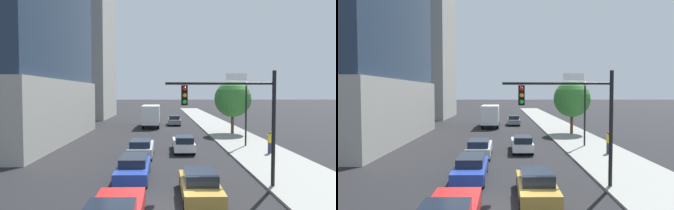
{
  "view_description": "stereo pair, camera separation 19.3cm",
  "coord_description": "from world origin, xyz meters",
  "views": [
    {
      "loc": [
        -0.12,
        -12.3,
        5.14
      ],
      "look_at": [
        0.25,
        8.4,
        4.25
      ],
      "focal_mm": 30.85,
      "sensor_mm": 36.0,
      "label": 1
    },
    {
      "loc": [
        0.08,
        -12.3,
        5.14
      ],
      "look_at": [
        0.25,
        8.4,
        4.25
      ],
      "focal_mm": 30.85,
      "sensor_mm": 36.0,
      "label": 2
    }
  ],
  "objects": [
    {
      "name": "car_gray",
      "position": [
        1.66,
        33.12,
        0.75
      ],
      "size": [
        1.92,
        4.27,
        1.53
      ],
      "color": "slate",
      "rests_on": "ground"
    },
    {
      "name": "box_truck",
      "position": [
        -1.86,
        30.66,
        1.85
      ],
      "size": [
        2.45,
        7.66,
        3.27
      ],
      "color": "#1E4799",
      "rests_on": "ground"
    },
    {
      "name": "car_blue",
      "position": [
        -1.86,
        4.64,
        0.69
      ],
      "size": [
        1.82,
        4.54,
        1.38
      ],
      "color": "#233D9E",
      "rests_on": "ground"
    },
    {
      "name": "street_lamp",
      "position": [
        7.68,
        14.56,
        4.08
      ],
      "size": [
        0.44,
        0.44,
        6.03
      ],
      "color": "black",
      "rests_on": "sidewalk"
    },
    {
      "name": "car_gold",
      "position": [
        1.66,
        1.46,
        0.68
      ],
      "size": [
        1.8,
        4.22,
        1.37
      ],
      "color": "#AD8938",
      "rests_on": "ground"
    },
    {
      "name": "car_white",
      "position": [
        1.66,
        12.55,
        0.73
      ],
      "size": [
        1.76,
        4.4,
        1.46
      ],
      "color": "silver",
      "rests_on": "ground"
    },
    {
      "name": "construction_building",
      "position": [
        -17.63,
        47.29,
        18.74
      ],
      "size": [
        14.32,
        15.63,
        43.19
      ],
      "color": "#9E9B93",
      "rests_on": "ground"
    },
    {
      "name": "pedestrian_yellow_shirt",
      "position": [
        8.66,
        11.1,
        1.07
      ],
      "size": [
        0.34,
        0.34,
        1.79
      ],
      "color": "#38334C",
      "rests_on": "sidewalk"
    },
    {
      "name": "traffic_light_pole",
      "position": [
        3.72,
        2.86,
        4.34
      ],
      "size": [
        5.87,
        0.48,
        6.16
      ],
      "color": "black",
      "rests_on": "sidewalk"
    },
    {
      "name": "sidewalk",
      "position": [
        8.07,
        20.0,
        0.07
      ],
      "size": [
        5.4,
        120.0,
        0.15
      ],
      "primitive_type": "cube",
      "color": "gray",
      "rests_on": "ground"
    },
    {
      "name": "street_tree",
      "position": [
        8.39,
        22.7,
        4.36
      ],
      "size": [
        4.43,
        4.43,
        6.44
      ],
      "color": "brown",
      "rests_on": "sidewalk"
    },
    {
      "name": "car_silver",
      "position": [
        -1.86,
        10.57,
        0.73
      ],
      "size": [
        1.85,
        4.44,
        1.46
      ],
      "color": "#B7B7BC",
      "rests_on": "ground"
    }
  ]
}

